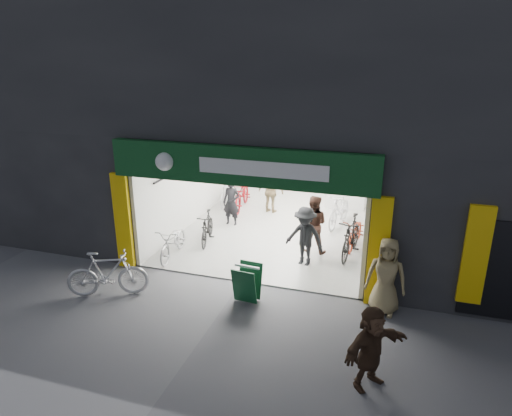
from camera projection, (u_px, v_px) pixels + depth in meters
The scene contains 17 objects.
ground at pixel (241, 282), 11.51m from camera, with size 60.00×60.00×0.00m, color #56565B.
building at pixel (319, 91), 14.33m from camera, with size 17.00×10.27×8.00m.
bike_left_front at pixel (173, 242), 12.76m from camera, with size 0.62×1.77×0.93m, color #A5A4A9.
bike_left_midfront at pixel (207, 228), 13.72m from camera, with size 0.46×1.61×0.97m, color black.
bike_left_midback at pixel (242, 195), 16.62m from camera, with size 0.72×2.07×1.09m, color maroon.
bike_left_back at pixel (227, 193), 16.95m from camera, with size 0.48×1.71×1.03m, color #B7B6BC.
bike_right_front at pixel (351, 237), 12.81m from camera, with size 0.55×1.94×1.17m, color black.
bike_right_mid at pixel (356, 232), 13.45m from camera, with size 0.59×1.71×0.90m, color maroon.
bike_right_back at pixel (339, 209), 15.02m from camera, with size 0.54×1.93×1.16m, color silver.
parked_bike at pixel (107, 274), 10.72m from camera, with size 0.53×1.89×1.14m, color #B8B8BD.
customer_a at pixel (231, 203), 14.97m from camera, with size 0.58×0.38×1.60m, color black.
customer_b at pixel (313, 225), 12.93m from camera, with size 0.83×0.65×1.72m, color #341F17.
customer_c at pixel (305, 237), 12.14m from camera, with size 1.08×0.62×1.67m, color black.
customer_d at pixel (271, 191), 16.10m from camera, with size 0.95×0.40×1.62m, color #967E57.
pedestrian_near at pixel (386, 276), 9.92m from camera, with size 0.87×0.56×1.77m, color #8B7A50.
pedestrian_far at pixel (371, 347), 7.75m from camera, with size 1.42×0.45×1.53m, color #39261A.
sandwich_board at pixel (247, 282), 10.51m from camera, with size 0.61×0.62×0.88m.
Camera 1 is at (3.41, -9.67, 5.56)m, focal length 32.00 mm.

